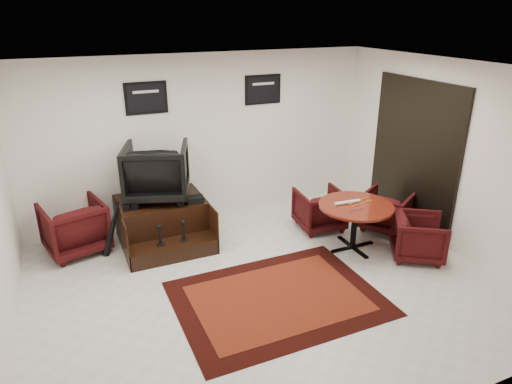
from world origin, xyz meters
TOP-DOWN VIEW (x-y plane):
  - ground at (0.00, 0.00)m, footprint 6.00×6.00m
  - room_shell at (0.41, 0.12)m, footprint 6.02×5.02m
  - area_rug at (0.01, -0.36)m, footprint 2.55×1.91m
  - shine_podium at (-0.94, 1.80)m, footprint 1.32×1.36m
  - shine_chair at (-0.94, 1.94)m, footprint 1.17×1.13m
  - shoes_pair at (-1.41, 1.75)m, footprint 0.24×0.29m
  - polish_kit at (-0.47, 1.55)m, footprint 0.28×0.21m
  - umbrella_black at (-1.73, 1.67)m, footprint 0.31×0.12m
  - umbrella_hooked at (-1.68, 1.85)m, footprint 0.30×0.11m
  - armchair_side at (-2.22, 2.01)m, footprint 1.00×0.96m
  - meeting_table at (1.66, 0.37)m, footprint 1.11×1.11m
  - table_chair_back at (1.56, 1.20)m, footprint 0.78×0.74m
  - table_chair_window at (2.55, 0.69)m, footprint 0.94×0.96m
  - table_chair_corner at (2.37, -0.25)m, footprint 0.93×0.95m
  - paper_roll at (1.57, 0.46)m, footprint 0.42×0.08m
  - table_clutter at (1.74, 0.38)m, footprint 0.57×0.37m

SIDE VIEW (x-z plane):
  - ground at x=0.00m, z-range 0.00..0.00m
  - area_rug at x=0.01m, z-range 0.00..0.01m
  - shine_podium at x=-0.94m, z-range -0.03..0.65m
  - table_chair_corner at x=2.37m, z-range 0.00..0.72m
  - table_chair_window at x=2.55m, z-range 0.00..0.74m
  - table_chair_back at x=1.56m, z-range 0.00..0.74m
  - umbrella_hooked at x=-1.68m, z-range 0.00..0.79m
  - umbrella_black at x=-1.73m, z-range 0.00..0.83m
  - armchair_side at x=-2.22m, z-range 0.00..0.87m
  - meeting_table at x=1.66m, z-range 0.27..1.00m
  - polish_kit at x=-0.47m, z-range 0.68..0.77m
  - shoes_pair at x=-1.41m, z-range 0.68..0.78m
  - table_clutter at x=1.74m, z-range 0.73..0.74m
  - paper_roll at x=1.57m, z-range 0.73..0.78m
  - shine_chair at x=-0.94m, z-range 0.68..1.64m
  - room_shell at x=0.41m, z-range 0.38..3.19m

